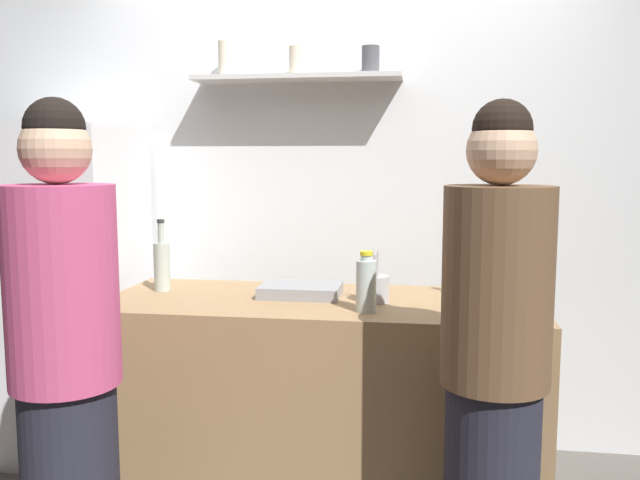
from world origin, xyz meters
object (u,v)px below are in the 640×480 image
(refrigerator, at_px, (67,292))
(water_bottle_plastic, at_px, (366,284))
(person_brown_jacket, at_px, (494,371))
(person_pink_top, at_px, (66,371))
(wine_bottle_pale_glass, at_px, (162,264))
(baking_pan, at_px, (301,290))
(wine_bottle_amber_glass, at_px, (486,269))
(utensil_holder, at_px, (375,288))

(refrigerator, bearing_deg, water_bottle_plastic, -19.79)
(person_brown_jacket, bearing_deg, person_pink_top, -177.25)
(wine_bottle_pale_glass, distance_m, person_brown_jacket, 1.55)
(person_pink_top, bearing_deg, water_bottle_plastic, 19.37)
(baking_pan, xyz_separation_m, wine_bottle_amber_glass, (0.77, 0.03, 0.11))
(baking_pan, relative_size, person_brown_jacket, 0.20)
(person_brown_jacket, bearing_deg, wine_bottle_amber_glass, 81.23)
(person_brown_jacket, bearing_deg, wine_bottle_pale_glass, 147.22)
(baking_pan, height_order, water_bottle_plastic, water_bottle_plastic)
(utensil_holder, height_order, person_brown_jacket, person_brown_jacket)
(wine_bottle_pale_glass, relative_size, person_brown_jacket, 0.19)
(utensil_holder, xyz_separation_m, person_brown_jacket, (0.42, -0.60, -0.14))
(utensil_holder, bearing_deg, baking_pan, 167.92)
(utensil_holder, relative_size, wine_bottle_amber_glass, 0.63)
(wine_bottle_amber_glass, bearing_deg, person_brown_jacket, -92.62)
(water_bottle_plastic, bearing_deg, wine_bottle_amber_glass, 30.74)
(utensil_holder, xyz_separation_m, wine_bottle_pale_glass, (-0.95, 0.09, 0.06))
(baking_pan, xyz_separation_m, utensil_holder, (0.32, -0.07, 0.03))
(wine_bottle_amber_glass, height_order, water_bottle_plastic, wine_bottle_amber_glass)
(water_bottle_plastic, height_order, person_pink_top, person_pink_top)
(person_pink_top, bearing_deg, baking_pan, 40.35)
(person_pink_top, bearing_deg, person_brown_jacket, -6.74)
(utensil_holder, height_order, wine_bottle_pale_glass, wine_bottle_pale_glass)
(wine_bottle_pale_glass, bearing_deg, utensil_holder, -5.43)
(refrigerator, bearing_deg, wine_bottle_pale_glass, -24.67)
(wine_bottle_pale_glass, xyz_separation_m, water_bottle_plastic, (0.93, -0.27, -0.01))
(person_brown_jacket, bearing_deg, utensil_holder, 118.86)
(wine_bottle_amber_glass, distance_m, person_brown_jacket, 0.73)
(wine_bottle_pale_glass, xyz_separation_m, person_pink_top, (0.04, -0.90, -0.20))
(baking_pan, distance_m, person_pink_top, 1.06)
(water_bottle_plastic, bearing_deg, person_pink_top, -145.00)
(baking_pan, distance_m, wine_bottle_pale_glass, 0.64)
(baking_pan, relative_size, wine_bottle_amber_glass, 0.99)
(water_bottle_plastic, bearing_deg, refrigerator, 160.21)
(baking_pan, bearing_deg, wine_bottle_amber_glass, 2.21)
(baking_pan, bearing_deg, person_brown_jacket, -41.98)
(refrigerator, height_order, person_brown_jacket, person_brown_jacket)
(baking_pan, distance_m, wine_bottle_amber_glass, 0.78)
(wine_bottle_pale_glass, bearing_deg, person_pink_top, -87.36)
(refrigerator, height_order, utensil_holder, refrigerator)
(wine_bottle_amber_glass, distance_m, person_pink_top, 1.65)
(refrigerator, bearing_deg, person_brown_jacket, -26.03)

